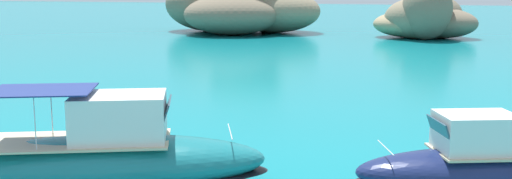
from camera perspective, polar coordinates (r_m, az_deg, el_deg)
The scene contains 4 objects.
islet_large at distance 83.47m, azimuth -1.55°, elevation 7.89°, with size 26.19×22.46×8.83m.
islet_small at distance 76.63m, azimuth 15.49°, elevation 6.50°, with size 15.02×14.94×6.95m.
motorboat_navy at distance 20.03m, azimuth 20.70°, elevation -6.71°, with size 8.68×5.39×2.46m.
motorboat_teal at distance 19.52m, azimuth -13.83°, elevation -6.21°, with size 10.56×6.90×3.19m.
Camera 1 is at (7.79, -6.86, 6.27)m, focal length 42.82 mm.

